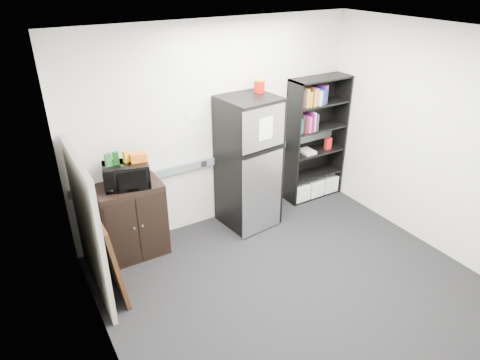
{
  "coord_description": "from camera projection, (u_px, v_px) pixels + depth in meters",
  "views": [
    {
      "loc": [
        -2.44,
        -2.94,
        3.27
      ],
      "look_at": [
        -0.17,
        0.9,
        0.99
      ],
      "focal_mm": 32.0,
      "sensor_mm": 36.0,
      "label": 1
    }
  ],
  "objects": [
    {
      "name": "wall_right",
      "position": [
        433.0,
        141.0,
        5.14
      ],
      "size": [
        0.02,
        3.5,
        2.7
      ],
      "primitive_type": "cube",
      "color": "white",
      "rests_on": "floor"
    },
    {
      "name": "microwave",
      "position": [
        126.0,
        175.0,
        4.88
      ],
      "size": [
        0.57,
        0.45,
        0.28
      ],
      "primitive_type": "imported",
      "rotation": [
        0.0,
        0.0,
        -0.22
      ],
      "color": "black",
      "rests_on": "cabinet"
    },
    {
      "name": "snack_box_b",
      "position": [
        116.0,
        158.0,
        4.77
      ],
      "size": [
        0.08,
        0.06,
        0.15
      ],
      "primitive_type": "cube",
      "rotation": [
        0.0,
        0.0,
        -0.22
      ],
      "color": "#0D3B10",
      "rests_on": "microwave"
    },
    {
      "name": "coffee_can",
      "position": [
        259.0,
        85.0,
        5.41
      ],
      "size": [
        0.14,
        0.14,
        0.19
      ],
      "color": "#B01108",
      "rests_on": "refrigerator"
    },
    {
      "name": "snack_box_c",
      "position": [
        126.0,
        156.0,
        4.83
      ],
      "size": [
        0.08,
        0.07,
        0.14
      ],
      "primitive_type": "cube",
      "rotation": [
        0.0,
        0.0,
        0.33
      ],
      "color": "gold",
      "rests_on": "microwave"
    },
    {
      "name": "refrigerator",
      "position": [
        249.0,
        163.0,
        5.66
      ],
      "size": [
        0.75,
        0.78,
        1.79
      ],
      "rotation": [
        0.0,
        0.0,
        0.12
      ],
      "color": "black",
      "rests_on": "floor"
    },
    {
      "name": "snack_box_a",
      "position": [
        108.0,
        160.0,
        4.74
      ],
      "size": [
        0.08,
        0.06,
        0.15
      ],
      "primitive_type": "cube",
      "rotation": [
        0.0,
        0.0,
        0.12
      ],
      "color": "#185621",
      "rests_on": "microwave"
    },
    {
      "name": "wall_back",
      "position": [
        218.0,
        127.0,
        5.58
      ],
      "size": [
        4.0,
        0.02,
        2.7
      ],
      "primitive_type": "cube",
      "color": "white",
      "rests_on": "floor"
    },
    {
      "name": "snack_bag",
      "position": [
        139.0,
        157.0,
        4.86
      ],
      "size": [
        0.19,
        0.12,
        0.1
      ],
      "primitive_type": "cube",
      "rotation": [
        0.0,
        0.0,
        -0.14
      ],
      "color": "orange",
      "rests_on": "microwave"
    },
    {
      "name": "framed_poster",
      "position": [
        109.0,
        254.0,
        4.54
      ],
      "size": [
        0.16,
        0.77,
        0.99
      ],
      "rotation": [
        0.0,
        -0.12,
        0.0
      ],
      "color": "black",
      "rests_on": "floor"
    },
    {
      "name": "wall_note",
      "position": [
        193.0,
        117.0,
        5.32
      ],
      "size": [
        0.14,
        0.0,
        0.1
      ],
      "primitive_type": "cube",
      "color": "white",
      "rests_on": "wall_back"
    },
    {
      "name": "cubicle_partition",
      "position": [
        88.0,
        227.0,
        4.44
      ],
      "size": [
        0.06,
        1.3,
        1.62
      ],
      "color": "#9D998B",
      "rests_on": "floor"
    },
    {
      "name": "cabinet",
      "position": [
        132.0,
        220.0,
        5.18
      ],
      "size": [
        0.76,
        0.51,
        0.96
      ],
      "color": "black",
      "rests_on": "floor"
    },
    {
      "name": "bookshelf",
      "position": [
        316.0,
        141.0,
        6.33
      ],
      "size": [
        0.9,
        0.34,
        1.85
      ],
      "color": "black",
      "rests_on": "floor"
    },
    {
      "name": "ceiling",
      "position": [
        311.0,
        37.0,
        3.62
      ],
      "size": [
        4.0,
        3.5,
        0.02
      ],
      "primitive_type": "cube",
      "color": "white",
      "rests_on": "wall_back"
    },
    {
      "name": "electrical_raceway",
      "position": [
        220.0,
        159.0,
        5.76
      ],
      "size": [
        3.92,
        0.05,
        0.1
      ],
      "primitive_type": "cube",
      "color": "slate",
      "rests_on": "wall_back"
    },
    {
      "name": "wall_left",
      "position": [
        96.0,
        238.0,
        3.33
      ],
      "size": [
        0.02,
        3.5,
        2.7
      ],
      "primitive_type": "cube",
      "color": "white",
      "rests_on": "floor"
    },
    {
      "name": "floor",
      "position": [
        293.0,
        285.0,
        4.85
      ],
      "size": [
        4.0,
        4.0,
        0.0
      ],
      "primitive_type": "plane",
      "color": "black",
      "rests_on": "ground"
    }
  ]
}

